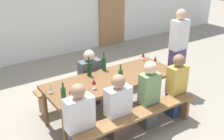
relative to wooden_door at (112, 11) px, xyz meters
The scene contains 20 objects.
ground_plane 4.23m from the wooden_door, 123.95° to the right, with size 24.00×24.00×0.00m, color gray.
wooden_door is the anchor object (origin of this frame).
tasting_table 4.11m from the wooden_door, 123.95° to the right, with size 2.34×0.88×0.75m.
bench_near 4.78m from the wooden_door, 118.93° to the right, with size 2.24×0.30×0.45m.
bench_far 3.57m from the wooden_door, 130.73° to the right, with size 2.24×0.30×0.45m.
wine_bottle_0 4.29m from the wooden_door, 122.09° to the right, with size 0.07×0.07×0.32m.
wine_bottle_1 3.75m from the wooden_door, 126.18° to the right, with size 0.08×0.08×0.34m.
wine_bottle_2 4.02m from the wooden_door, 129.60° to the right, with size 0.08×0.08×0.34m.
wine_bottle_3 4.96m from the wooden_door, 131.98° to the right, with size 0.07×0.07×0.31m.
wine_glass_0 4.85m from the wooden_door, 131.03° to the right, with size 0.08×0.08×0.17m.
wine_glass_1 3.31m from the wooden_door, 113.18° to the right, with size 0.07×0.07×0.15m.
wine_glass_2 3.58m from the wooden_door, 110.65° to the right, with size 0.06×0.06×0.17m.
wine_glass_3 4.73m from the wooden_door, 135.51° to the right, with size 0.07×0.07×0.17m.
wine_glass_4 4.51m from the wooden_door, 127.56° to the right, with size 0.07×0.07×0.17m.
seated_guest_near_0 5.16m from the wooden_door, 129.03° to the right, with size 0.41×0.24×1.14m.
seated_guest_near_1 4.77m from the wooden_door, 122.84° to the right, with size 0.41×0.24×1.11m.
seated_guest_near_2 4.47m from the wooden_door, 116.12° to the right, with size 0.33×0.24×1.18m.
seated_guest_near_3 4.23m from the wooden_door, 108.34° to the right, with size 0.35×0.24×1.16m.
seated_guest_far_0 3.72m from the wooden_door, 130.43° to the right, with size 0.42×0.24×1.10m.
standing_host 3.36m from the wooden_door, 100.45° to the right, with size 0.35×0.24×1.73m.
Camera 1 is at (-2.40, -3.56, 2.79)m, focal length 44.47 mm.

